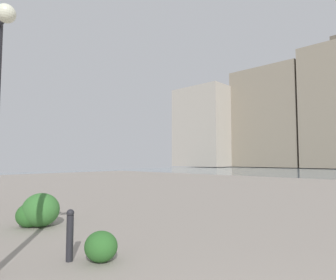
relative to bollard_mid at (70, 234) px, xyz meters
name	(u,v)px	position (x,y,z in m)	size (l,w,h in m)	color
building_annex	(271,119)	(24.05, -66.24, 11.45)	(16.16, 11.88, 23.83)	gray
building_highrise	(210,128)	(38.71, -61.16, 9.75)	(13.95, 15.65, 20.42)	#B2A899
bollard_mid	(70,234)	(0.00, 0.00, 0.00)	(0.13, 0.13, 0.89)	#232328
shrub_low	(101,246)	(-0.41, -0.36, -0.20)	(0.61, 0.54, 0.51)	#2D6628
shrub_round	(41,210)	(2.92, -0.74, -0.03)	(1.02, 0.92, 0.87)	#387533
shrub_wide	(29,215)	(3.07, -0.51, -0.16)	(0.72, 0.65, 0.61)	#2D6628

